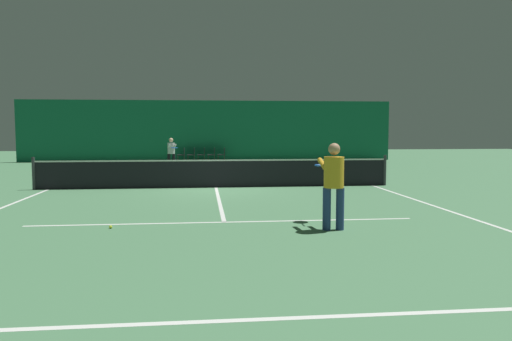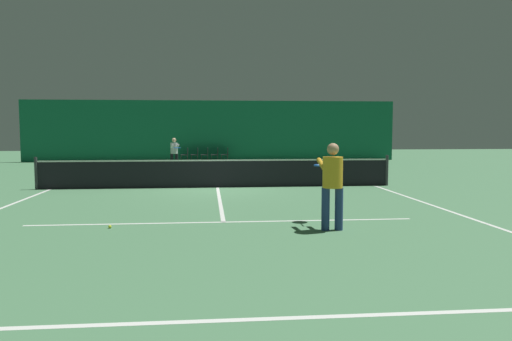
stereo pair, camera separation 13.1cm
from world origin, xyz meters
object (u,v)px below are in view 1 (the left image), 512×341
courtside_chair_4 (222,154)px  courtside_chair_2 (202,154)px  tennis_net (216,172)px  player_far (171,151)px  courtside_chair_1 (192,154)px  courtside_chair_3 (212,154)px  tennis_ball (111,227)px  player_near (333,179)px  courtside_chair_0 (182,154)px

courtside_chair_4 → courtside_chair_2: bearing=-90.0°
tennis_net → courtside_chair_2: 13.66m
player_far → courtside_chair_2: (1.54, 5.55, -0.42)m
tennis_net → courtside_chair_1: bearing=94.4°
courtside_chair_2 → courtside_chair_4: same height
player_far → courtside_chair_3: player_far is taller
tennis_net → courtside_chair_3: bearing=89.3°
courtside_chair_4 → tennis_ball: courtside_chair_4 is taller
player_near → courtside_chair_3: size_ratio=2.04×
courtside_chair_2 → courtside_chair_3: size_ratio=1.00×
courtside_chair_0 → tennis_net: bearing=6.9°
player_near → courtside_chair_3: 21.16m
courtside_chair_3 → tennis_ball: bearing=-6.8°
courtside_chair_1 → courtside_chair_4: (1.83, 0.00, 0.00)m
player_near → courtside_chair_4: player_near is taller
courtside_chair_3 → tennis_ball: 20.65m
courtside_chair_2 → courtside_chair_3: (0.61, 0.00, 0.00)m
courtside_chair_1 → tennis_ball: size_ratio=12.73×
courtside_chair_3 → courtside_chair_4: same height
courtside_chair_3 → tennis_ball: courtside_chair_3 is taller
courtside_chair_4 → courtside_chair_1: bearing=-90.0°
tennis_net → player_near: bearing=-74.2°
player_near → courtside_chair_3: bearing=5.7°
courtside_chair_0 → courtside_chair_3: bearing=90.0°
courtside_chair_3 → tennis_ball: size_ratio=12.73×
courtside_chair_2 → courtside_chair_4: bearing=90.0°
courtside_chair_2 → courtside_chair_4: size_ratio=1.00×
courtside_chair_1 → courtside_chair_3: size_ratio=1.00×
courtside_chair_4 → courtside_chair_0: bearing=-90.0°
courtside_chair_0 → courtside_chair_4: size_ratio=1.00×
player_far → tennis_ball: bearing=-13.6°
courtside_chair_0 → courtside_chair_2: same height
player_near → courtside_chair_0: (-3.76, 21.06, -0.51)m
tennis_net → courtside_chair_4: bearing=86.7°
courtside_chair_0 → courtside_chair_4: (2.44, 0.00, 0.00)m
player_near → courtside_chair_4: 21.11m
courtside_chair_0 → courtside_chair_3: (1.83, 0.00, 0.00)m
player_far → courtside_chair_1: bearing=158.2°
player_near → tennis_net: bearing=16.3°
courtside_chair_0 → courtside_chair_2: bearing=90.0°
tennis_net → courtside_chair_4: size_ratio=14.29×
courtside_chair_2 → tennis_ball: size_ratio=12.73×
player_far → tennis_ball: 14.97m
courtside_chair_1 → courtside_chair_0: bearing=-90.0°
tennis_net → courtside_chair_0: size_ratio=14.29×
tennis_net → player_far: 8.35m
player_far → courtside_chair_4: player_far is taller
courtside_chair_0 → courtside_chair_3: same height
courtside_chair_4 → tennis_net: bearing=-3.3°
courtside_chair_4 → player_near: bearing=3.6°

